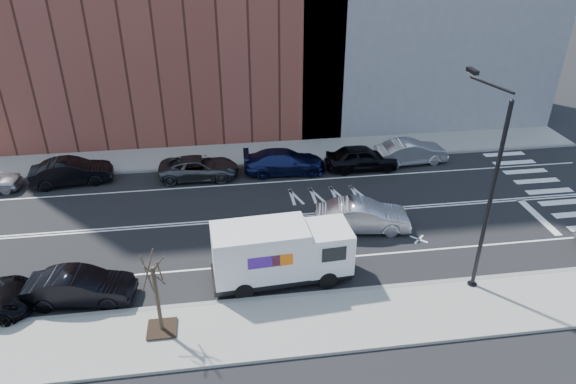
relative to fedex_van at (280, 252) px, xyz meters
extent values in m
plane|color=black|center=(1.71, 5.60, -1.56)|extent=(120.00, 120.00, 0.00)
cube|color=gray|center=(1.71, -3.20, -1.48)|extent=(44.00, 3.60, 0.15)
cube|color=gray|center=(1.71, 14.40, -1.48)|extent=(44.00, 3.60, 0.15)
cube|color=gray|center=(1.71, -1.40, -1.47)|extent=(44.00, 0.25, 0.17)
cube|color=gray|center=(1.71, 12.60, -1.47)|extent=(44.00, 0.25, 0.17)
cylinder|color=black|center=(8.71, -1.80, 2.94)|extent=(0.18, 0.18, 9.00)
cylinder|color=black|center=(8.71, -1.80, -1.46)|extent=(0.44, 0.44, 0.20)
sphere|color=black|center=(8.71, -1.80, 7.39)|extent=(0.20, 0.20, 0.20)
cylinder|color=black|center=(8.71, -0.10, 7.54)|extent=(0.11, 3.49, 0.48)
cube|color=black|center=(8.71, 1.60, 7.64)|extent=(0.25, 0.80, 0.18)
cube|color=#FFF2CC|center=(8.71, 1.60, 7.54)|extent=(0.18, 0.55, 0.03)
cube|color=black|center=(-5.29, -2.80, -1.33)|extent=(1.20, 1.20, 0.04)
cylinder|color=#382B1E|center=(-5.29, -2.80, 0.19)|extent=(0.16, 0.16, 3.20)
cylinder|color=#382B1E|center=(-5.04, -2.80, 1.59)|extent=(0.06, 0.80, 1.44)
cylinder|color=#382B1E|center=(-5.21, -2.56, 1.59)|extent=(0.81, 0.31, 1.19)
cylinder|color=#382B1E|center=(-5.49, -2.65, 1.59)|extent=(0.58, 0.76, 1.50)
cylinder|color=#382B1E|center=(-5.49, -2.95, 1.59)|extent=(0.47, 0.61, 1.37)
cylinder|color=#382B1E|center=(-5.21, -3.04, 1.59)|extent=(0.72, 0.29, 1.13)
cube|color=black|center=(-0.02, 0.00, -1.10)|extent=(6.46, 2.54, 0.31)
cube|color=silver|center=(2.22, 0.14, 0.03)|extent=(2.18, 2.32, 2.04)
cube|color=black|center=(3.26, 0.20, 0.34)|extent=(0.18, 1.89, 0.97)
cube|color=black|center=(2.29, -0.97, 0.34)|extent=(1.12, 0.11, 0.72)
cube|color=black|center=(2.15, 1.25, 0.34)|extent=(1.12, 0.11, 0.72)
cube|color=black|center=(3.22, 0.20, -0.99)|extent=(0.28, 2.05, 0.36)
cube|color=silver|center=(-0.94, -0.06, 0.23)|extent=(4.42, 2.51, 2.35)
cube|color=#47198C|center=(-0.87, -1.20, 0.39)|extent=(1.43, 0.11, 0.56)
cube|color=orange|center=(-0.05, -1.15, 0.39)|extent=(0.92, 0.08, 0.56)
cube|color=#47198C|center=(-1.01, 1.08, 0.39)|extent=(1.43, 0.11, 0.56)
cube|color=orange|center=(-0.19, 1.13, 0.39)|extent=(0.92, 0.08, 0.56)
cylinder|color=black|center=(2.08, -0.89, -1.13)|extent=(0.87, 0.34, 0.86)
cylinder|color=black|center=(1.96, 1.15, -1.13)|extent=(0.87, 0.34, 0.86)
cylinder|color=black|center=(-1.79, -1.14, -1.13)|extent=(0.87, 0.34, 0.86)
cylinder|color=black|center=(-1.92, 0.90, -1.13)|extent=(0.87, 0.34, 0.86)
imported|color=black|center=(-11.89, 11.57, -0.74)|extent=(5.12, 2.29, 1.63)
imported|color=#424449|center=(-3.89, 11.25, -0.85)|extent=(5.18, 2.54, 1.42)
imported|color=#151D4B|center=(1.71, 11.25, -0.77)|extent=(5.48, 2.41, 1.57)
imported|color=black|center=(6.91, 11.05, -0.73)|extent=(4.86, 2.00, 1.65)
imported|color=#B2B2B7|center=(10.51, 11.50, -0.74)|extent=(5.09, 2.16, 1.63)
imported|color=silver|center=(4.95, 3.70, -0.72)|extent=(5.23, 2.38, 1.66)
imported|color=black|center=(-8.95, -0.29, -0.79)|extent=(4.80, 2.05, 1.54)
camera|label=1|loc=(-2.36, -19.19, 13.74)|focal=32.00mm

